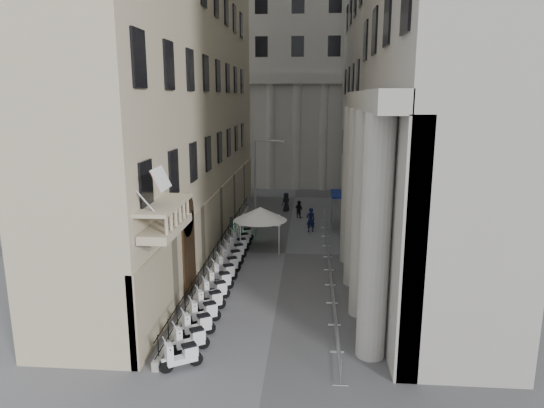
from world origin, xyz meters
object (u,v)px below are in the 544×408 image
Objects in this scene: scooter_0 at (182,369)px; security_tent at (261,214)px; info_kiosk at (232,229)px; street_lamp at (258,181)px; pedestrian_a at (311,220)px; pedestrian_b at (299,209)px.

security_tent is (1.58, 15.68, 2.55)m from scooter_0.
street_lamp is at bearing 8.35° from info_kiosk.
security_tent is at bearing 32.46° from pedestrian_a.
street_lamp is at bearing 100.08° from security_tent.
info_kiosk is (-1.96, -0.81, -3.57)m from street_lamp.
pedestrian_b is (3.97, 25.15, 0.78)m from scooter_0.
info_kiosk reaches higher than pedestrian_b.
street_lamp is (1.07, 18.57, 4.43)m from scooter_0.
pedestrian_a is (5.91, 2.76, 0.12)m from info_kiosk.
security_tent reaches higher than pedestrian_a.
security_tent is 1.92× the size of pedestrian_a.
scooter_0 is at bearing 54.07° from pedestrian_a.
scooter_0 is 0.88× the size of info_kiosk.
street_lamp is 4.83× the size of pedestrian_b.
scooter_0 is 21.15m from pedestrian_a.
scooter_0 is 0.20× the size of street_lamp.
pedestrian_a is at bearing 137.01° from pedestrian_b.
street_lamp is at bearing -34.34° from scooter_0.
street_lamp reaches higher than scooter_0.
scooter_0 is 0.97× the size of pedestrian_b.
pedestrian_a is at bearing -44.79° from scooter_0.
security_tent is 3.49m from street_lamp.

